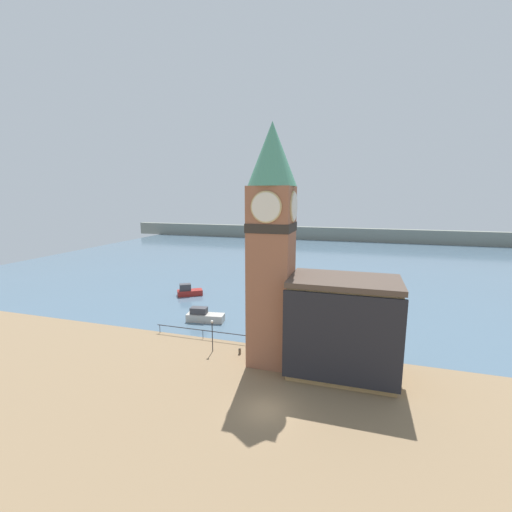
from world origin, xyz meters
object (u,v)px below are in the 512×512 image
pier_building (343,327)px  clock_tower (272,241)px  boat_near (204,316)px  boat_far (189,291)px  mooring_bollard_near (240,351)px  lamp_post (212,330)px

pier_building → clock_tower: bearing=177.1°
boat_near → boat_far: size_ratio=1.18×
pier_building → mooring_bollard_near: 11.97m
boat_near → boat_far: 13.43m
lamp_post → boat_far: bearing=124.5°
mooring_bollard_near → pier_building: bearing=-4.9°
pier_building → boat_near: 21.63m
pier_building → mooring_bollard_near: pier_building is taller
boat_near → boat_far: bearing=119.5°
mooring_bollard_near → lamp_post: size_ratio=0.19×
mooring_bollard_near → boat_far: bearing=130.9°
pier_building → lamp_post: (-14.21, 0.65, -2.25)m
pier_building → mooring_bollard_near: size_ratio=15.17×
clock_tower → lamp_post: bearing=177.7°
pier_building → boat_far: size_ratio=2.28×
boat_near → boat_far: boat_far is taller
clock_tower → lamp_post: clock_tower is taller
pier_building → boat_far: bearing=144.2°
boat_far → lamp_post: 23.22m
boat_near → mooring_bollard_near: (8.18, -8.07, -0.37)m
clock_tower → boat_near: (-11.90, 8.64, -12.26)m
boat_near → mooring_bollard_near: bearing=-52.2°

